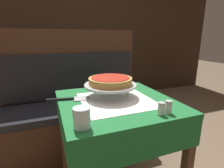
{
  "coord_description": "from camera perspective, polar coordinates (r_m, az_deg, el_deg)",
  "views": [
    {
      "loc": [
        -0.4,
        -0.97,
        1.14
      ],
      "look_at": [
        -0.01,
        0.05,
        0.85
      ],
      "focal_mm": 28.0,
      "sensor_mm": 36.0,
      "label": 1
    }
  ],
  "objects": [
    {
      "name": "condiment_caddy",
      "position": [
        2.7,
        -12.1,
        7.61
      ],
      "size": [
        0.15,
        0.15,
        0.18
      ],
      "color": "black",
      "rests_on": "dining_table_rear"
    },
    {
      "name": "pizza_server",
      "position": [
        1.16,
        -13.3,
        -4.74
      ],
      "size": [
        0.28,
        0.1,
        0.01
      ],
      "color": "#BCBCC1",
      "rests_on": "dining_table_front"
    },
    {
      "name": "water_glass_near",
      "position": [
        0.79,
        -9.85,
        -10.82
      ],
      "size": [
        0.08,
        0.08,
        0.09
      ],
      "color": "silver",
      "rests_on": "dining_table_front"
    },
    {
      "name": "pepper_shaker",
      "position": [
        0.97,
        17.95,
        -7.16
      ],
      "size": [
        0.04,
        0.04,
        0.07
      ],
      "color": "silver",
      "rests_on": "dining_table_front"
    },
    {
      "name": "dining_table_front",
      "position": [
        1.17,
        1.47,
        -10.69
      ],
      "size": [
        0.71,
        0.71,
        0.75
      ],
      "color": "#1E6B33",
      "rests_on": "ground_plane"
    },
    {
      "name": "salt_shaker",
      "position": [
        0.94,
        15.74,
        -7.7
      ],
      "size": [
        0.04,
        0.04,
        0.07
      ],
      "color": "silver",
      "rests_on": "dining_table_front"
    },
    {
      "name": "pizza_pan_stand",
      "position": [
        1.17,
        -0.53,
        -0.48
      ],
      "size": [
        0.35,
        0.35,
        0.09
      ],
      "color": "#ADADB2",
      "rests_on": "dining_table_front"
    },
    {
      "name": "booth_bench",
      "position": [
        1.87,
        -11.64,
        -10.32
      ],
      "size": [
        1.41,
        0.52,
        1.22
      ],
      "color": "#3D2316",
      "rests_on": "ground_plane"
    },
    {
      "name": "back_wall_panel",
      "position": [
        3.19,
        -14.18,
        15.68
      ],
      "size": [
        6.0,
        0.04,
        2.4
      ],
      "primitive_type": "cube",
      "color": "black",
      "rests_on": "ground_plane"
    },
    {
      "name": "deep_dish_pizza",
      "position": [
        1.16,
        -0.53,
        1.12
      ],
      "size": [
        0.29,
        0.29,
        0.05
      ],
      "color": "#C68E47",
      "rests_on": "pizza_pan_stand"
    },
    {
      "name": "dining_table_rear",
      "position": [
        2.66,
        -11.92,
        4.37
      ],
      "size": [
        0.75,
        0.75,
        0.76
      ],
      "color": "#1E6B33",
      "rests_on": "ground_plane"
    }
  ]
}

